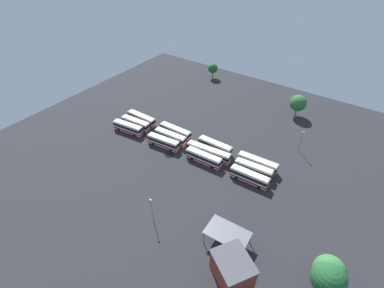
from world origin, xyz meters
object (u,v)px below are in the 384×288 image
(bus_row1_slot2, at_px, (175,131))
(maintenance_shelter, at_px, (228,233))
(bus_row0_slot2, at_px, (141,119))
(bus_row2_slot0, at_px, (204,158))
(tree_east_edge, at_px, (329,271))
(bus_row0_slot0, at_px, (128,128))
(tree_north_edge, at_px, (298,103))
(tree_northwest, at_px, (328,278))
(tree_northeast, at_px, (213,68))
(bus_row3_slot0, at_px, (250,177))
(bus_row1_slot1, at_px, (170,137))
(bus_row3_slot2, at_px, (258,163))
(bus_row3_slot1, at_px, (254,169))
(bus_row2_slot2, at_px, (215,146))
(depot_building, at_px, (232,269))
(lamp_post_near_entrance, at_px, (301,141))
(bus_row1_slot0, at_px, (163,142))
(bus_row2_slot1, at_px, (208,152))
(bus_row0_slot1, at_px, (136,123))
(lamp_post_mid_lot, at_px, (152,209))

(bus_row1_slot2, relative_size, maintenance_shelter, 1.17)
(bus_row0_slot2, height_order, bus_row2_slot0, same)
(tree_east_edge, bearing_deg, bus_row0_slot0, 167.26)
(tree_north_edge, xyz_separation_m, tree_northwest, (27.85, -64.53, 0.11))
(bus_row1_slot2, height_order, tree_northeast, tree_northeast)
(bus_row3_slot0, bearing_deg, bus_row1_slot1, 176.18)
(bus_row1_slot1, xyz_separation_m, tree_northwest, (58.11, -22.79, 3.85))
(bus_row1_slot2, distance_m, bus_row3_slot2, 31.32)
(bus_row1_slot1, bearing_deg, bus_row3_slot1, 2.90)
(bus_row1_slot2, relative_size, tree_northwest, 1.33)
(bus_row2_slot2, relative_size, tree_northeast, 1.65)
(depot_building, distance_m, maintenance_shelter, 8.56)
(bus_row3_slot0, bearing_deg, bus_row2_slot2, 157.44)
(tree_northeast, bearing_deg, bus_row3_slot0, -49.60)
(bus_row3_slot0, xyz_separation_m, maintenance_shelter, (4.65, -21.78, 1.82))
(lamp_post_near_entrance, distance_m, tree_northeast, 62.79)
(depot_building, bearing_deg, bus_row1_slot2, 140.52)
(bus_row1_slot0, xyz_separation_m, bus_row2_slot2, (15.68, 8.15, 0.00))
(bus_row0_slot2, bearing_deg, bus_row0_slot0, -89.21)
(bus_row2_slot1, height_order, tree_northeast, tree_northeast)
(bus_row1_slot0, height_order, tree_north_edge, tree_north_edge)
(tree_east_edge, bearing_deg, bus_row2_slot2, 148.79)
(bus_row2_slot0, distance_m, lamp_post_near_entrance, 32.59)
(bus_row2_slot2, bearing_deg, bus_row1_slot2, -176.78)
(bus_row1_slot1, xyz_separation_m, tree_northeast, (-15.03, 52.43, 2.97))
(bus_row3_slot0, height_order, bus_row3_slot2, same)
(bus_row3_slot1, bearing_deg, tree_north_edge, 91.03)
(bus_row0_slot1, relative_size, bus_row2_slot0, 0.97)
(lamp_post_mid_lot, height_order, tree_east_edge, tree_east_edge)
(bus_row0_slot0, relative_size, bus_row2_slot0, 0.98)
(bus_row3_slot1, distance_m, tree_northeast, 68.65)
(bus_row0_slot0, xyz_separation_m, bus_row2_slot1, (31.53, 4.96, 0.00))
(bus_row0_slot0, xyz_separation_m, maintenance_shelter, (52.22, -19.47, 1.82))
(bus_row1_slot1, xyz_separation_m, lamp_post_near_entrance, (38.81, 20.12, 2.62))
(bus_row3_slot1, distance_m, maintenance_shelter, 26.00)
(maintenance_shelter, bearing_deg, bus_row0_slot0, 159.55)
(maintenance_shelter, bearing_deg, tree_northeast, 123.79)
(lamp_post_mid_lot, bearing_deg, bus_row1_slot1, 120.52)
(bus_row1_slot2, bearing_deg, depot_building, -39.48)
(bus_row1_slot2, xyz_separation_m, maintenance_shelter, (36.58, -27.46, 1.82))
(bus_row1_slot0, relative_size, bus_row2_slot1, 0.78)
(bus_row0_slot2, bearing_deg, tree_east_edge, -17.94)
(bus_row0_slot1, xyz_separation_m, bus_row3_slot0, (47.19, -1.31, 0.00))
(bus_row1_slot2, relative_size, lamp_post_near_entrance, 1.50)
(tree_east_edge, bearing_deg, bus_row1_slot1, 159.92)
(bus_row1_slot2, bearing_deg, bus_row0_slot2, -177.39)
(bus_row0_slot0, height_order, bus_row1_slot2, same)
(bus_row1_slot1, xyz_separation_m, depot_building, (41.12, -30.74, 1.40))
(bus_row3_slot2, bearing_deg, bus_row0_slot0, -168.85)
(bus_row3_slot0, xyz_separation_m, tree_east_edge, (26.45, -19.04, 3.79))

